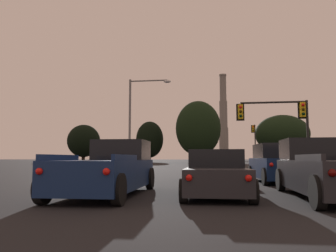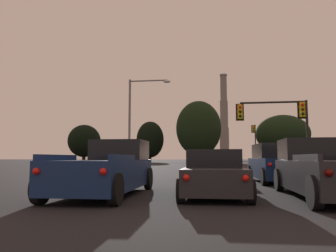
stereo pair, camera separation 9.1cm
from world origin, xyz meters
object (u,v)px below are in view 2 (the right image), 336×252
Objects in this scene: pickup_truck_left_lane_second at (108,169)px; traffic_light_far_right at (255,139)px; street_lamp at (137,113)px; suv_right_lane_front at (276,164)px; smokestack at (224,126)px; sedan_center_lane_second at (214,174)px; sedan_center_lane_front at (210,168)px; pickup_truck_right_lane_second at (324,170)px; traffic_light_overhead_right at (282,118)px.

pickup_truck_left_lane_second is 44.72m from traffic_light_far_right.
pickup_truck_left_lane_second is 0.68× the size of street_lamp.
smokestack is (1.43, 133.63, 14.67)m from suv_right_lane_front.
sedan_center_lane_second is 0.58× the size of street_lamp.
sedan_center_lane_front is 1.00× the size of sedan_center_lane_second.
pickup_truck_left_lane_second is 140.79m from smokestack.
pickup_truck_right_lane_second is 14.02m from traffic_light_overhead_right.
smokestack is at bearing 85.63° from pickup_truck_left_lane_second.
traffic_light_overhead_right is (1.84, 7.39, 3.10)m from suv_right_lane_front.
traffic_light_overhead_right reaches higher than pickup_truck_left_lane_second.
pickup_truck_right_lane_second is at bearing -90.47° from smokestack.
sedan_center_lane_front is 6.42m from sedan_center_lane_second.
traffic_light_far_right is 29.10m from street_lamp.
suv_right_lane_front is 0.76× the size of traffic_light_far_right.
traffic_light_far_right is 0.80× the size of street_lamp.
street_lamp is 123.22m from smokestack.
pickup_truck_left_lane_second is (-3.40, -0.17, 0.14)m from sedan_center_lane_second.
sedan_center_lane_second is at bearing -87.45° from sedan_center_lane_front.
traffic_light_overhead_right is at bearing -19.04° from street_lamp.
suv_right_lane_front is at bearing -90.61° from smokestack.
sedan_center_lane_front is 0.90× the size of traffic_light_overhead_right.
traffic_light_far_right is (3.43, 37.33, 3.38)m from suv_right_lane_front.
street_lamp is at bearing 99.61° from pickup_truck_left_lane_second.
sedan_center_lane_front is 3.20m from suv_right_lane_front.
sedan_center_lane_front is at bearing -125.65° from traffic_light_overhead_right.
sedan_center_lane_front and sedan_center_lane_second have the same top height.
sedan_center_lane_second is at bearing -98.39° from traffic_light_far_right.
pickup_truck_left_lane_second is 0.14× the size of smokestack.
street_lamp is (-10.00, 17.54, 4.28)m from pickup_truck_right_lane_second.
street_lamp is (-3.34, 17.53, 4.28)m from pickup_truck_left_lane_second.
traffic_light_far_right is at bearing 76.14° from pickup_truck_left_lane_second.
traffic_light_far_right is at bearing -88.81° from smokestack.
sedan_center_lane_second is 6.69m from suv_right_lane_front.
street_lamp reaches higher than sedan_center_lane_front.
pickup_truck_left_lane_second is 6.66m from pickup_truck_right_lane_second.
suv_right_lane_front is 8.86m from pickup_truck_left_lane_second.
traffic_light_far_right is (9.79, 43.49, 3.47)m from pickup_truck_left_lane_second.
traffic_light_far_right is 1.25× the size of traffic_light_overhead_right.
sedan_center_lane_front is at bearing -91.98° from smokestack.
sedan_center_lane_second is at bearing 1.67° from pickup_truck_left_lane_second.
pickup_truck_left_lane_second is 0.85× the size of traffic_light_far_right.
pickup_truck_right_lane_second reaches higher than sedan_center_lane_front.
pickup_truck_right_lane_second is 1.05× the size of traffic_light_overhead_right.
traffic_light_far_right reaches higher than pickup_truck_right_lane_second.
pickup_truck_right_lane_second is (0.30, -6.18, -0.09)m from suv_right_lane_front.
street_lamp is at bearing 121.59° from sedan_center_lane_front.
traffic_light_overhead_right reaches higher than suv_right_lane_front.
pickup_truck_right_lane_second is (6.66, -0.01, 0.00)m from pickup_truck_left_lane_second.
traffic_light_far_right reaches higher than sedan_center_lane_second.
suv_right_lane_front is (2.96, 6.00, 0.23)m from sedan_center_lane_second.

